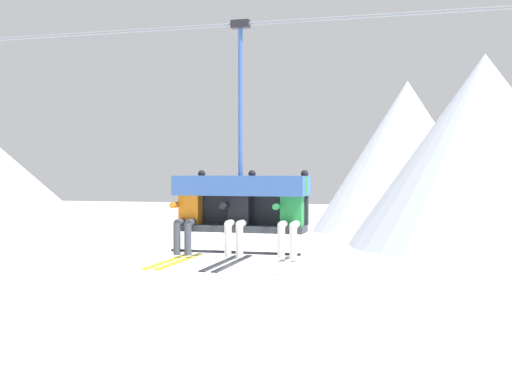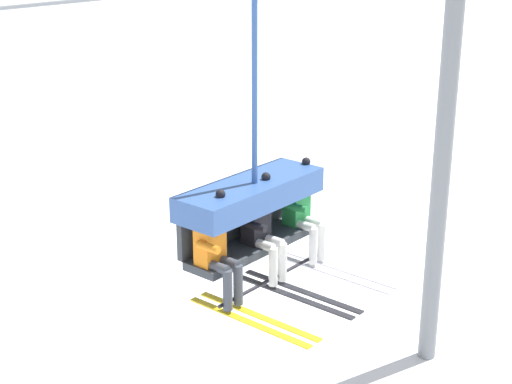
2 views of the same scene
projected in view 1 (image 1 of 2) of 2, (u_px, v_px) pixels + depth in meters
mountain_peak_central at (407, 156)px, 61.11m from camera, size 17.94×17.94×14.34m
mountain_peak_east at (484, 150)px, 48.63m from camera, size 20.43×20.43×14.63m
lift_cable at (150, 30)px, 10.04m from camera, size 17.94×0.05×0.05m
chairlift_chair at (242, 193)px, 9.80m from camera, size 2.03×0.74×3.50m
skier_orange at (188, 213)px, 9.81m from camera, size 0.48×1.70×1.34m
skier_black at (238, 213)px, 9.60m from camera, size 0.48×1.70×1.34m
skier_green at (291, 214)px, 9.39m from camera, size 0.48×1.70×1.34m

